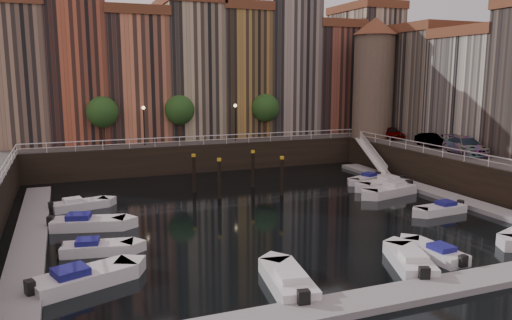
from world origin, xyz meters
name	(u,v)px	position (x,y,z in m)	size (l,w,h in m)	color
ground	(259,209)	(0.00, 0.00, 0.00)	(200.00, 200.00, 0.00)	black
quay_far	(183,146)	(0.00, 26.00, 1.50)	(80.00, 20.00, 3.00)	black
dock_left	(31,235)	(-16.20, -1.00, 0.17)	(2.00, 28.00, 0.35)	gray
dock_right	(435,192)	(16.20, -1.00, 0.17)	(2.00, 28.00, 0.35)	gray
dock_near	(392,296)	(0.00, -17.00, 0.17)	(30.00, 2.00, 0.35)	gray
mountains	(120,84)	(1.72, 110.00, 7.92)	(145.00, 100.00, 18.00)	#2D382D
far_terrace	(213,70)	(3.31, 23.50, 10.95)	(48.70, 10.30, 17.50)	#977760
right_terrace	(489,83)	(26.50, 3.80, 9.56)	(9.30, 24.30, 14.00)	#706355
corner_tower	(374,76)	(20.00, 14.50, 10.19)	(5.20, 5.20, 13.80)	#6B5B4C
promenade_trees	(186,110)	(-1.33, 18.20, 6.58)	(21.20, 3.20, 5.20)	black
street_lamps	(191,117)	(-1.00, 17.20, 5.90)	(10.36, 0.36, 4.18)	black
railings	(238,152)	(0.00, 4.88, 3.79)	(36.08, 34.04, 0.52)	white
gangway	(372,154)	(17.10, 10.00, 1.92)	(2.78, 8.32, 3.73)	white
mooring_pilings	(237,175)	(0.20, 5.68, 1.65)	(7.12, 4.46, 3.78)	black
boat_left_0	(82,279)	(-13.42, -10.18, 0.41)	(5.34, 3.49, 1.20)	silver
boat_left_1	(96,248)	(-12.48, -5.56, 0.33)	(4.42, 2.27, 0.99)	silver
boat_left_2	(87,223)	(-12.72, -0.37, 0.39)	(5.20, 2.97, 1.17)	silver
boat_left_3	(79,205)	(-13.06, 5.18, 0.34)	(4.53, 2.45, 1.01)	silver
boat_right_1	(441,209)	(12.50, -6.02, 0.33)	(4.28, 1.81, 0.97)	silver
boat_right_2	(390,190)	(12.47, 0.24, 0.41)	(5.42, 2.99, 1.21)	silver
boat_right_3	(384,184)	(13.47, 2.58, 0.40)	(5.29, 2.57, 1.19)	silver
boat_right_4	(366,179)	(13.46, 5.43, 0.32)	(4.20, 2.77, 0.95)	silver
boat_near_1	(288,281)	(-4.02, -14.14, 0.39)	(2.52, 5.19, 1.17)	silver
boat_near_2	(410,261)	(3.31, -14.05, 0.38)	(3.29, 4.94, 1.12)	silver
boat_near_3	(435,252)	(5.63, -13.34, 0.33)	(1.82, 4.31, 0.98)	silver
car_a	(390,134)	(21.17, 12.41, 3.70)	(1.64, 4.09, 1.39)	gray
car_b	(430,141)	(21.30, 5.85, 3.65)	(1.38, 3.94, 1.30)	gray
car_c	(465,147)	(20.72, 0.46, 3.79)	(2.22, 5.46, 1.59)	gray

